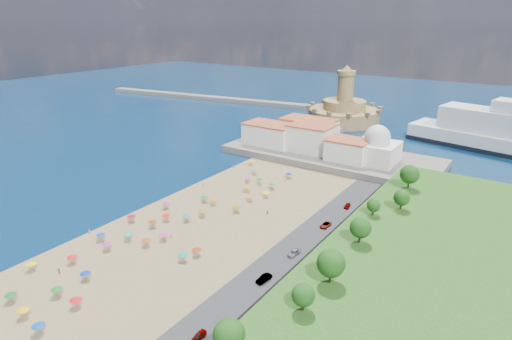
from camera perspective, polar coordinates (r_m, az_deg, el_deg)
The scene contains 11 objects.
ground at distance 132.92m, azimuth -7.53°, elevation -5.95°, with size 700.00×700.00×0.00m, color #071938.
terrace at distance 185.08m, azimuth 9.92°, elevation 1.91°, with size 90.00×36.00×3.00m, color #59544C.
jetty at distance 224.56m, azimuth 8.54°, elevation 5.07°, with size 18.00×70.00×2.40m, color #59544C.
breakwater at distance 312.96m, azimuth -4.23°, elevation 9.39°, with size 200.00×7.00×2.60m, color #59544C.
waterfront_buildings at distance 189.24m, azimuth 6.52°, elevation 4.49°, with size 57.00×29.00×11.00m.
domed_building at distance 174.36m, azimuth 15.76°, elevation 2.92°, with size 16.00×16.00×15.00m.
fortress at distance 250.09m, azimuth 11.65°, elevation 7.67°, with size 40.00×40.00×32.40m.
beach_parasols at distance 123.99m, azimuth -11.95°, elevation -7.10°, with size 31.34×116.48×2.20m.
beachgoers at distance 138.92m, azimuth -6.09°, elevation -4.21°, with size 35.03×83.16×1.85m.
parked_cars at distance 110.63m, azimuth 5.32°, elevation -10.70°, with size 2.23×74.21×1.41m.
hillside_trees at distance 100.00m, azimuth 11.99°, elevation -8.87°, with size 12.38×107.97×7.70m.
Camera 1 is at (80.84, -88.65, 57.22)m, focal length 30.00 mm.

